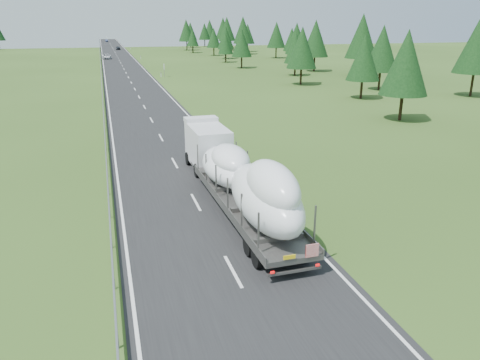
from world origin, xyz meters
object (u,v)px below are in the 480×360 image
object	(u,v)px
distant_van	(107,56)
distant_car_dark	(118,48)
highway_sign	(164,68)
distant_car_blue	(107,41)
boat_truck	(238,173)

from	to	relation	value
distant_van	distant_car_dark	bearing A→B (deg)	87.26
highway_sign	distant_car_blue	distance (m)	179.20
distant_van	distant_car_dark	size ratio (longest dim) A/B	1.34
highway_sign	distant_car_dark	xyz separation A→B (m)	(-5.42, 99.82, -1.15)
highway_sign	distant_car_blue	size ratio (longest dim) A/B	0.68
boat_truck	distant_van	size ratio (longest dim) A/B	3.82
distant_car_blue	highway_sign	bearing A→B (deg)	-84.83
distant_car_dark	distant_car_blue	world-z (taller)	distant_car_dark
distant_van	distant_car_dark	distance (m)	47.67
boat_truck	distant_car_dark	bearing A→B (deg)	90.16
distant_car_blue	distant_car_dark	bearing A→B (deg)	-85.32
boat_truck	distant_van	distance (m)	125.41
highway_sign	distant_car_dark	size ratio (longest dim) A/B	0.67
boat_truck	distant_car_blue	distance (m)	251.87
boat_truck	distant_car_blue	xyz separation A→B (m)	(-3.55, 251.84, -1.69)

